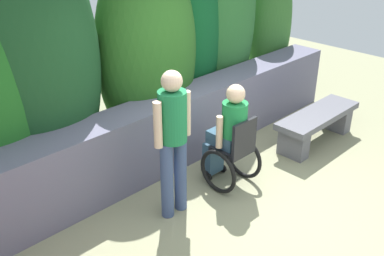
% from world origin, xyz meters
% --- Properties ---
extents(ground_plane, '(13.13, 13.13, 0.00)m').
position_xyz_m(ground_plane, '(0.00, 0.00, 0.00)').
color(ground_plane, gray).
extents(stone_retaining_wall, '(6.42, 0.52, 0.94)m').
position_xyz_m(stone_retaining_wall, '(0.00, 1.54, 0.47)').
color(stone_retaining_wall, slate).
rests_on(stone_retaining_wall, ground).
extents(hedge_backdrop, '(7.10, 1.16, 3.18)m').
position_xyz_m(hedge_backdrop, '(-0.18, 2.19, 1.43)').
color(hedge_backdrop, '#114917').
rests_on(hedge_backdrop, ground).
extents(stone_bench, '(1.53, 0.47, 0.47)m').
position_xyz_m(stone_bench, '(1.90, 0.46, 0.31)').
color(stone_bench, slate).
rests_on(stone_bench, ground).
extents(person_in_wheelchair, '(0.53, 0.66, 1.33)m').
position_xyz_m(person_in_wheelchair, '(0.17, 0.64, 0.62)').
color(person_in_wheelchair, black).
rests_on(person_in_wheelchair, ground).
extents(person_standing_companion, '(0.49, 0.30, 1.69)m').
position_xyz_m(person_standing_companion, '(-0.71, 0.68, 0.98)').
color(person_standing_companion, '#394B74').
rests_on(person_standing_companion, ground).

